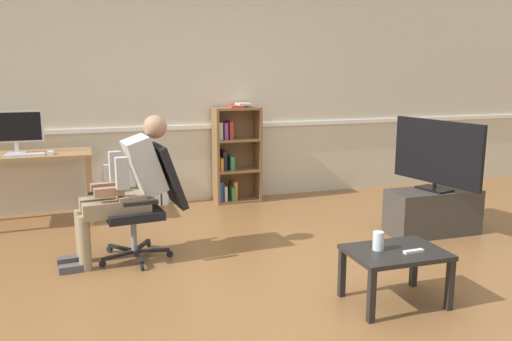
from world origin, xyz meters
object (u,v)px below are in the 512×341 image
(tv_screen, at_px, (437,154))
(spare_remote, at_px, (414,251))
(coffee_table, at_px, (395,258))
(drinking_glass, at_px, (378,241))
(person_seated, at_px, (127,185))
(computer_desk, at_px, (25,164))
(office_chair, at_px, (149,198))
(bookshelf, at_px, (234,156))
(imac_monitor, at_px, (15,128))
(tv_stand, at_px, (433,212))
(keyboard, at_px, (24,155))
(radiator, at_px, (137,185))
(computer_mouse, at_px, (51,153))

(tv_screen, relative_size, spare_remote, 6.77)
(coffee_table, distance_m, drinking_glass, 0.17)
(person_seated, xyz_separation_m, drinking_glass, (1.59, -1.39, -0.20))
(computer_desk, relative_size, person_seated, 1.08)
(office_chair, bearing_deg, spare_remote, 39.75)
(bookshelf, relative_size, tv_screen, 1.19)
(imac_monitor, bearing_deg, bookshelf, 5.16)
(person_seated, height_order, tv_screen, person_seated)
(tv_stand, bearing_deg, keyboard, 159.87)
(spare_remote, bearing_deg, tv_screen, 136.51)
(keyboard, height_order, spare_remote, keyboard)
(radiator, bearing_deg, tv_screen, -35.54)
(tv_screen, distance_m, spare_remote, 1.79)
(person_seated, height_order, drinking_glass, person_seated)
(imac_monitor, xyz_separation_m, spare_remote, (2.80, -2.95, -0.61))
(imac_monitor, xyz_separation_m, computer_mouse, (0.34, -0.20, -0.24))
(tv_screen, distance_m, drinking_glass, 1.84)
(computer_desk, xyz_separation_m, radiator, (1.15, 0.39, -0.38))
(computer_desk, relative_size, bookshelf, 1.11)
(radiator, distance_m, office_chair, 1.75)
(computer_desk, relative_size, tv_screen, 1.31)
(keyboard, relative_size, tv_stand, 0.42)
(drinking_glass, height_order, spare_remote, drinking_glass)
(office_chair, bearing_deg, tv_stand, 79.13)
(imac_monitor, distance_m, office_chair, 1.91)
(radiator, bearing_deg, spare_remote, -64.25)
(office_chair, bearing_deg, imac_monitor, -146.64)
(computer_mouse, bearing_deg, drinking_glass, -49.45)
(computer_desk, distance_m, person_seated, 1.65)
(coffee_table, bearing_deg, bookshelf, 95.88)
(bookshelf, bearing_deg, radiator, 175.26)
(drinking_glass, distance_m, spare_remote, 0.24)
(spare_remote, bearing_deg, drinking_glass, -123.81)
(office_chair, height_order, tv_screen, tv_screen)
(computer_mouse, xyz_separation_m, tv_stand, (3.59, -1.43, -0.55))
(imac_monitor, relative_size, bookshelf, 0.46)
(tv_stand, height_order, drinking_glass, drinking_glass)
(drinking_glass, bearing_deg, coffee_table, -20.70)
(office_chair, xyz_separation_m, spare_remote, (1.61, -1.53, -0.13))
(person_seated, relative_size, drinking_glass, 9.53)
(bookshelf, bearing_deg, tv_stand, -50.07)
(office_chair, distance_m, coffee_table, 2.11)
(spare_remote, bearing_deg, keyboard, -138.39)
(tv_stand, bearing_deg, radiator, 144.43)
(radiator, xyz_separation_m, tv_stand, (2.71, -1.94, -0.04))
(tv_stand, bearing_deg, bookshelf, 129.93)
(person_seated, bearing_deg, office_chair, 90.00)
(tv_stand, height_order, coffee_table, tv_stand)
(computer_mouse, bearing_deg, radiator, 30.02)
(keyboard, relative_size, coffee_table, 0.57)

